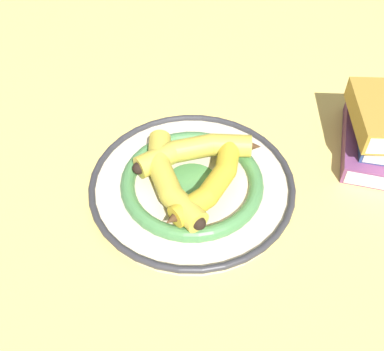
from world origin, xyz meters
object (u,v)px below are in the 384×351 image
banana_a (196,150)px  banana_c (212,183)px  decorative_bowl (192,184)px  banana_b (168,177)px

banana_a → banana_c: 0.08m
decorative_bowl → banana_a: 0.06m
decorative_bowl → banana_c: banana_c is taller
banana_a → banana_b: size_ratio=0.97×
banana_c → banana_a: bearing=48.4°
decorative_bowl → banana_a: size_ratio=1.64×
banana_c → banana_b: bearing=110.3°
decorative_bowl → banana_a: (0.03, 0.03, 0.04)m
banana_a → banana_c: bearing=92.8°
banana_b → decorative_bowl: bearing=95.1°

